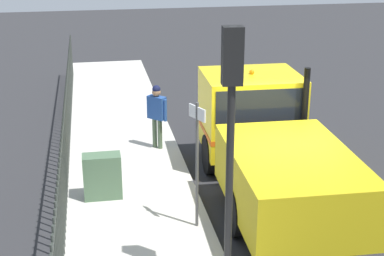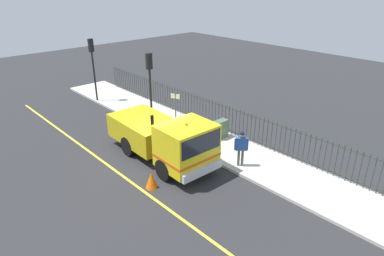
% 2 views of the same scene
% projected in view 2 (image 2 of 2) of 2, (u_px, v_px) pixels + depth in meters
% --- Properties ---
extents(ground_plane, '(59.00, 59.00, 0.00)m').
position_uv_depth(ground_plane, '(157.00, 159.00, 16.36)').
color(ground_plane, '#2B2B2D').
rests_on(ground_plane, ground).
extents(sidewalk_slab, '(2.96, 26.82, 0.13)m').
position_uv_depth(sidewalk_slab, '(204.00, 138.00, 18.31)').
color(sidewalk_slab, beige).
rests_on(sidewalk_slab, ground).
extents(lane_marking, '(0.12, 24.14, 0.01)m').
position_uv_depth(lane_marking, '(120.00, 174.00, 15.08)').
color(lane_marking, yellow).
rests_on(lane_marking, ground).
extents(work_truck, '(2.47, 6.21, 2.73)m').
position_uv_depth(work_truck, '(167.00, 138.00, 15.57)').
color(work_truck, yellow).
rests_on(work_truck, ground).
extents(worker_standing, '(0.50, 0.49, 1.71)m').
position_uv_depth(worker_standing, '(241.00, 145.00, 15.08)').
color(worker_standing, '#264C99').
rests_on(worker_standing, sidewalk_slab).
extents(iron_fence, '(0.04, 22.83, 1.57)m').
position_uv_depth(iron_fence, '(222.00, 117.00, 18.81)').
color(iron_fence, '#2D332D').
rests_on(iron_fence, sidewalk_slab).
extents(traffic_light_near, '(0.31, 0.23, 4.25)m').
position_uv_depth(traffic_light_near, '(150.00, 76.00, 18.21)').
color(traffic_light_near, black).
rests_on(traffic_light_near, sidewalk_slab).
extents(traffic_light_mid, '(0.32, 0.24, 4.22)m').
position_uv_depth(traffic_light_mid, '(92.00, 58.00, 22.56)').
color(traffic_light_mid, black).
rests_on(traffic_light_mid, sidewalk_slab).
extents(utility_cabinet, '(0.81, 0.42, 0.98)m').
position_uv_depth(utility_cabinet, '(221.00, 129.00, 18.02)').
color(utility_cabinet, '#4C6B4C').
rests_on(utility_cabinet, sidewalk_slab).
extents(traffic_cone, '(0.50, 0.50, 0.71)m').
position_uv_depth(traffic_cone, '(151.00, 180.00, 13.97)').
color(traffic_cone, orange).
rests_on(traffic_cone, ground).
extents(street_sign, '(0.23, 0.47, 2.54)m').
position_uv_depth(street_sign, '(176.00, 110.00, 17.56)').
color(street_sign, '#4C4C4C').
rests_on(street_sign, sidewalk_slab).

